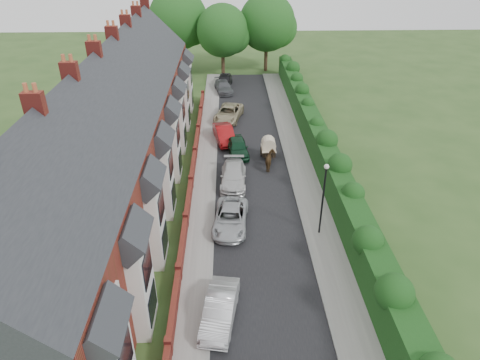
% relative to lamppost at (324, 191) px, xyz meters
% --- Properties ---
extents(ground, '(140.00, 140.00, 0.00)m').
position_rel_lamppost_xyz_m(ground, '(-3.40, -4.00, -3.30)').
color(ground, '#2D4C1E').
rests_on(ground, ground).
extents(road, '(6.00, 58.00, 0.02)m').
position_rel_lamppost_xyz_m(road, '(-3.90, 7.00, -3.29)').
color(road, black).
rests_on(road, ground).
extents(pavement_hedge_side, '(2.20, 58.00, 0.12)m').
position_rel_lamppost_xyz_m(pavement_hedge_side, '(0.20, 7.00, -3.24)').
color(pavement_hedge_side, gray).
rests_on(pavement_hedge_side, ground).
extents(pavement_house_side, '(1.70, 58.00, 0.12)m').
position_rel_lamppost_xyz_m(pavement_house_side, '(-7.75, 7.00, -3.24)').
color(pavement_house_side, gray).
rests_on(pavement_house_side, ground).
extents(kerb_hedge_side, '(0.18, 58.00, 0.13)m').
position_rel_lamppost_xyz_m(kerb_hedge_side, '(-0.85, 7.00, -3.23)').
color(kerb_hedge_side, gray).
rests_on(kerb_hedge_side, ground).
extents(kerb_house_side, '(0.18, 58.00, 0.13)m').
position_rel_lamppost_xyz_m(kerb_house_side, '(-6.95, 7.00, -3.23)').
color(kerb_house_side, gray).
rests_on(kerb_house_side, ground).
extents(hedge, '(2.10, 58.00, 2.85)m').
position_rel_lamppost_xyz_m(hedge, '(2.00, 7.00, -1.70)').
color(hedge, '#133D13').
rests_on(hedge, ground).
extents(terrace_row, '(9.05, 40.50, 11.50)m').
position_rel_lamppost_xyz_m(terrace_row, '(-14.27, 5.98, 1.18)').
color(terrace_row, maroon).
rests_on(terrace_row, ground).
extents(garden_wall_row, '(0.35, 40.35, 1.10)m').
position_rel_lamppost_xyz_m(garden_wall_row, '(-8.75, 6.00, -2.84)').
color(garden_wall_row, maroon).
rests_on(garden_wall_row, ground).
extents(lamppost, '(0.32, 0.32, 5.16)m').
position_rel_lamppost_xyz_m(lamppost, '(0.00, 0.00, 0.00)').
color(lamppost, black).
rests_on(lamppost, ground).
extents(tree_far_left, '(7.14, 6.80, 9.29)m').
position_rel_lamppost_xyz_m(tree_far_left, '(-6.05, 36.08, 2.41)').
color(tree_far_left, '#332316').
rests_on(tree_far_left, ground).
extents(tree_far_right, '(7.98, 7.60, 10.31)m').
position_rel_lamppost_xyz_m(tree_far_right, '(-0.01, 38.08, 3.02)').
color(tree_far_right, '#332316').
rests_on(tree_far_right, ground).
extents(tree_far_back, '(8.40, 8.00, 10.82)m').
position_rel_lamppost_xyz_m(tree_far_back, '(-11.99, 39.08, 3.32)').
color(tree_far_back, '#332316').
rests_on(tree_far_back, ground).
extents(car_silver_a, '(2.14, 4.41, 1.39)m').
position_rel_lamppost_xyz_m(car_silver_a, '(-6.40, -6.95, -2.60)').
color(car_silver_a, '#BABABF').
rests_on(car_silver_a, ground).
extents(car_silver_b, '(2.63, 4.92, 1.32)m').
position_rel_lamppost_xyz_m(car_silver_b, '(-5.78, 1.00, -2.64)').
color(car_silver_b, '#ADB1B5').
rests_on(car_silver_b, ground).
extents(car_white, '(2.15, 4.86, 1.39)m').
position_rel_lamppost_xyz_m(car_white, '(-5.50, 6.60, -2.60)').
color(car_white, silver).
rests_on(car_white, ground).
extents(car_green, '(2.12, 4.36, 1.43)m').
position_rel_lamppost_xyz_m(car_green, '(-5.03, 11.69, -2.58)').
color(car_green, '#0F341F').
rests_on(car_green, ground).
extents(car_red, '(2.40, 4.67, 1.47)m').
position_rel_lamppost_xyz_m(car_red, '(-6.21, 14.48, -2.56)').
color(car_red, maroon).
rests_on(car_red, ground).
extents(car_beige, '(3.54, 5.59, 1.44)m').
position_rel_lamppost_xyz_m(car_beige, '(-5.77, 19.80, -2.58)').
color(car_beige, tan).
rests_on(car_beige, ground).
extents(car_grey, '(2.59, 4.77, 1.31)m').
position_rel_lamppost_xyz_m(car_grey, '(-6.33, 28.79, -2.64)').
color(car_grey, '#525459').
rests_on(car_grey, ground).
extents(car_black, '(2.16, 4.61, 1.52)m').
position_rel_lamppost_xyz_m(car_black, '(-6.21, 31.00, -2.53)').
color(car_black, black).
rests_on(car_black, ground).
extents(horse, '(1.00, 1.88, 1.53)m').
position_rel_lamppost_xyz_m(horse, '(-2.40, 8.86, -2.53)').
color(horse, '#46311A').
rests_on(horse, ground).
extents(horse_cart, '(1.25, 2.77, 2.00)m').
position_rel_lamppost_xyz_m(horse_cart, '(-2.40, 10.82, -2.15)').
color(horse_cart, black).
rests_on(horse_cart, ground).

